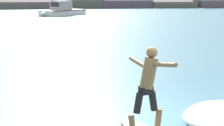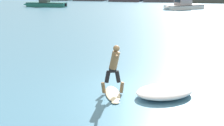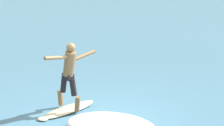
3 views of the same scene
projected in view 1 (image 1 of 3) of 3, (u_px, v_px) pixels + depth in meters
name	position (u px, v px, depth m)	size (l,w,h in m)	color
ground_plane	(182.00, 125.00, 8.43)	(200.00, 200.00, 0.00)	teal
rock_jetty_breakwater	(60.00, 5.00, 68.27)	(72.70, 5.08, 5.52)	#52584F
surfer	(148.00, 82.00, 7.79)	(0.86, 1.58, 1.78)	brown
fishing_boat_near_jetty	(62.00, 10.00, 47.91)	(6.26, 6.53, 2.76)	white
wave_foam_at_tail	(220.00, 114.00, 8.57)	(2.64, 2.59, 0.38)	white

